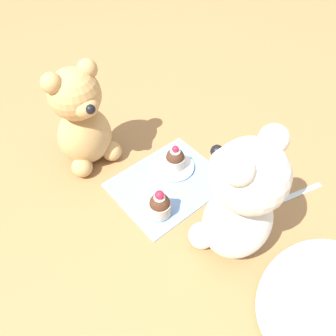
# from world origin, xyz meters

# --- Properties ---
(ground_plane) EXTENTS (4.00, 4.00, 0.00)m
(ground_plane) POSITION_xyz_m (0.00, 0.00, 0.00)
(ground_plane) COLOR #9E7042
(knitted_placemat) EXTENTS (0.24, 0.20, 0.01)m
(knitted_placemat) POSITION_xyz_m (0.00, 0.00, 0.00)
(knitted_placemat) COLOR #7A9ED1
(knitted_placemat) RESTS_ON ground_plane
(tulle_cloth) EXTENTS (0.27, 0.20, 0.03)m
(tulle_cloth) POSITION_xyz_m (-0.03, 0.38, 0.01)
(tulle_cloth) COLOR silver
(tulle_cloth) RESTS_ON ground_plane
(teddy_bear_cream) EXTENTS (0.15, 0.15, 0.28)m
(teddy_bear_cream) POSITION_xyz_m (-0.00, 0.19, 0.13)
(teddy_bear_cream) COLOR silver
(teddy_bear_cream) RESTS_ON ground_plane
(teddy_bear_tan) EXTENTS (0.13, 0.13, 0.25)m
(teddy_bear_tan) POSITION_xyz_m (0.09, -0.19, 0.12)
(teddy_bear_tan) COLOR tan
(teddy_bear_tan) RESTS_ON ground_plane
(cupcake_near_cream_bear) EXTENTS (0.05, 0.05, 0.07)m
(cupcake_near_cream_bear) POSITION_xyz_m (0.07, 0.05, 0.03)
(cupcake_near_cream_bear) COLOR #B2ADA3
(cupcake_near_cream_bear) RESTS_ON knitted_placemat
(saucer_plate) EXTENTS (0.09, 0.09, 0.01)m
(saucer_plate) POSITION_xyz_m (-0.04, -0.03, 0.01)
(saucer_plate) COLOR white
(saucer_plate) RESTS_ON knitted_placemat
(cupcake_near_tan_bear) EXTENTS (0.05, 0.05, 0.07)m
(cupcake_near_tan_bear) POSITION_xyz_m (-0.04, -0.03, 0.04)
(cupcake_near_tan_bear) COLOR #B2ADA3
(cupcake_near_tan_bear) RESTS_ON saucer_plate
(teaspoon) EXTENTS (0.11, 0.04, 0.01)m
(teaspoon) POSITION_xyz_m (-0.22, 0.22, 0.00)
(teaspoon) COLOR silver
(teaspoon) RESTS_ON ground_plane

